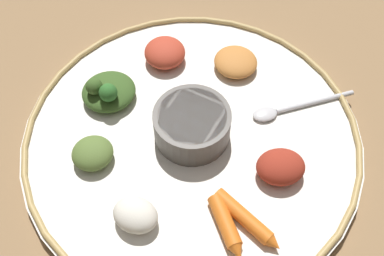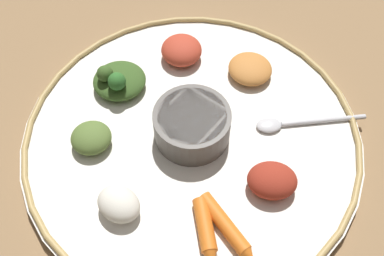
# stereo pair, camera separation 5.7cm
# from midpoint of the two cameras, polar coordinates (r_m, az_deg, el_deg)

# --- Properties ---
(ground_plane) EXTENTS (2.40, 2.40, 0.00)m
(ground_plane) POSITION_cam_midpoint_polar(r_m,az_deg,el_deg) (0.59, 2.73, -1.82)
(ground_plane) COLOR olive
(platter) EXTENTS (0.45, 0.45, 0.01)m
(platter) POSITION_cam_midpoint_polar(r_m,az_deg,el_deg) (0.59, 2.76, -1.43)
(platter) COLOR white
(platter) RESTS_ON ground_plane
(platter_rim) EXTENTS (0.44, 0.44, 0.01)m
(platter_rim) POSITION_cam_midpoint_polar(r_m,az_deg,el_deg) (0.58, 2.81, -0.87)
(platter_rim) COLOR tan
(platter_rim) RESTS_ON platter
(center_bowl) EXTENTS (0.10, 0.10, 0.04)m
(center_bowl) POSITION_cam_midpoint_polar(r_m,az_deg,el_deg) (0.56, 2.89, 0.30)
(center_bowl) COLOR #4C4742
(center_bowl) RESTS_ON platter
(spoon) EXTENTS (0.07, 0.14, 0.01)m
(spoon) POSITION_cam_midpoint_polar(r_m,az_deg,el_deg) (0.61, 15.66, 0.42)
(spoon) COLOR silver
(spoon) RESTS_ON platter
(greens_pile) EXTENTS (0.10, 0.10, 0.05)m
(greens_pile) POSITION_cam_midpoint_polar(r_m,az_deg,el_deg) (0.62, -7.03, 6.03)
(greens_pile) COLOR #385623
(greens_pile) RESTS_ON platter
(carrot_near_spoon) EXTENTS (0.08, 0.04, 0.02)m
(carrot_near_spoon) POSITION_cam_midpoint_polar(r_m,az_deg,el_deg) (0.51, 5.06, -13.41)
(carrot_near_spoon) COLOR orange
(carrot_near_spoon) RESTS_ON platter
(carrot_outer) EXTENTS (0.10, 0.03, 0.02)m
(carrot_outer) POSITION_cam_midpoint_polar(r_m,az_deg,el_deg) (0.52, 7.81, -12.99)
(carrot_outer) COLOR orange
(carrot_outer) RESTS_ON platter
(mound_rice_white) EXTENTS (0.07, 0.06, 0.03)m
(mound_rice_white) POSITION_cam_midpoint_polar(r_m,az_deg,el_deg) (0.52, -6.43, -10.08)
(mound_rice_white) COLOR silver
(mound_rice_white) RESTS_ON platter
(mound_squash) EXTENTS (0.08, 0.08, 0.02)m
(mound_squash) POSITION_cam_midpoint_polar(r_m,az_deg,el_deg) (0.64, 10.13, 7.45)
(mound_squash) COLOR #C67A38
(mound_squash) RESTS_ON platter
(mound_collards) EXTENTS (0.07, 0.07, 0.03)m
(mound_collards) POSITION_cam_midpoint_polar(r_m,az_deg,el_deg) (0.57, -10.28, -1.48)
(mound_collards) COLOR #567033
(mound_collards) RESTS_ON platter
(mound_berbere_red) EXTENTS (0.07, 0.07, 0.03)m
(mound_berbere_red) POSITION_cam_midpoint_polar(r_m,az_deg,el_deg) (0.65, 1.14, 9.97)
(mound_berbere_red) COLOR #B73D28
(mound_berbere_red) RESTS_ON platter
(mound_beet) EXTENTS (0.07, 0.08, 0.03)m
(mound_beet) POSITION_cam_midpoint_polar(r_m,az_deg,el_deg) (0.54, 13.41, -6.92)
(mound_beet) COLOR maroon
(mound_beet) RESTS_ON platter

